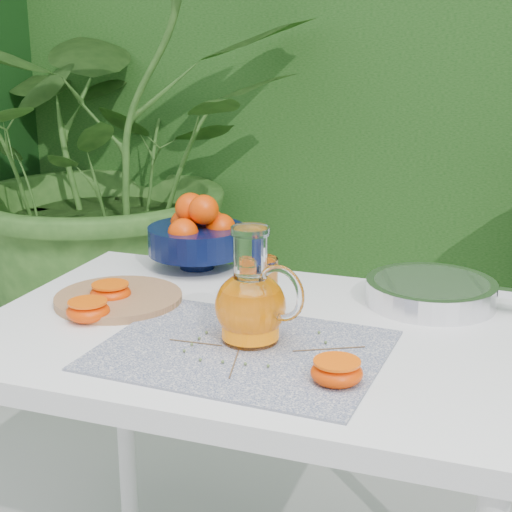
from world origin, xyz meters
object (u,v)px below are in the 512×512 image
(cutting_board, at_px, (119,299))
(fruit_bowl, at_px, (197,234))
(white_table, at_px, (252,368))
(saute_pan, at_px, (433,291))
(juice_pitcher, at_px, (252,303))

(cutting_board, height_order, fruit_bowl, fruit_bowl)
(white_table, height_order, saute_pan, saute_pan)
(cutting_board, distance_m, saute_pan, 0.62)
(fruit_bowl, relative_size, saute_pan, 0.55)
(fruit_bowl, height_order, juice_pitcher, juice_pitcher)
(cutting_board, bearing_deg, white_table, -6.34)
(fruit_bowl, bearing_deg, white_table, -51.50)
(white_table, relative_size, fruit_bowl, 3.96)
(white_table, distance_m, saute_pan, 0.39)
(white_table, bearing_deg, cutting_board, 173.66)
(cutting_board, bearing_deg, fruit_bowl, 78.87)
(fruit_bowl, bearing_deg, saute_pan, -7.14)
(cutting_board, relative_size, fruit_bowl, 1.00)
(white_table, height_order, juice_pitcher, juice_pitcher)
(saute_pan, bearing_deg, cutting_board, -160.89)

